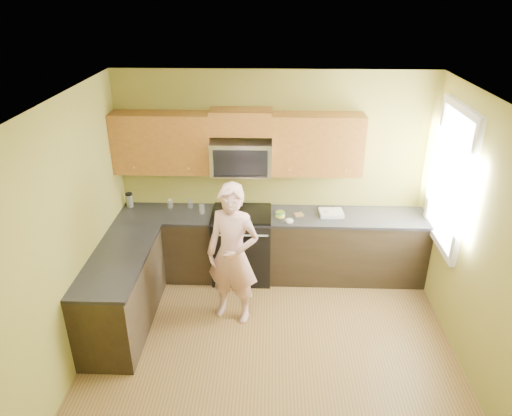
{
  "coord_description": "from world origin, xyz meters",
  "views": [
    {
      "loc": [
        -0.03,
        -3.74,
        3.64
      ],
      "look_at": [
        -0.2,
        1.3,
        1.2
      ],
      "focal_mm": 33.03,
      "sensor_mm": 36.0,
      "label": 1
    }
  ],
  "objects_px": {
    "woman": "(233,255)",
    "butter_tub": "(280,217)",
    "travel_mug": "(130,207)",
    "microwave": "(242,173)",
    "frying_pan": "(238,222)",
    "stove": "(242,244)"
  },
  "relations": [
    {
      "from": "microwave",
      "to": "travel_mug",
      "type": "height_order",
      "value": "microwave"
    },
    {
      "from": "frying_pan",
      "to": "travel_mug",
      "type": "xyz_separation_m",
      "value": [
        -1.47,
        0.44,
        -0.03
      ]
    },
    {
      "from": "woman",
      "to": "butter_tub",
      "type": "distance_m",
      "value": 1.0
    },
    {
      "from": "frying_pan",
      "to": "butter_tub",
      "type": "relative_size",
      "value": 3.49
    },
    {
      "from": "stove",
      "to": "frying_pan",
      "type": "height_order",
      "value": "frying_pan"
    },
    {
      "from": "stove",
      "to": "woman",
      "type": "xyz_separation_m",
      "value": [
        -0.05,
        -0.87,
        0.38
      ]
    },
    {
      "from": "butter_tub",
      "to": "woman",
      "type": "bearing_deg",
      "value": -123.08
    },
    {
      "from": "microwave",
      "to": "stove",
      "type": "bearing_deg",
      "value": -90.0
    },
    {
      "from": "microwave",
      "to": "butter_tub",
      "type": "distance_m",
      "value": 0.75
    },
    {
      "from": "woman",
      "to": "butter_tub",
      "type": "bearing_deg",
      "value": 74.73
    },
    {
      "from": "microwave",
      "to": "travel_mug",
      "type": "xyz_separation_m",
      "value": [
        -1.5,
        0.06,
        -0.53
      ]
    },
    {
      "from": "woman",
      "to": "travel_mug",
      "type": "xyz_separation_m",
      "value": [
        -1.45,
        1.06,
        0.07
      ]
    },
    {
      "from": "microwave",
      "to": "frying_pan",
      "type": "bearing_deg",
      "value": -94.39
    },
    {
      "from": "frying_pan",
      "to": "butter_tub",
      "type": "height_order",
      "value": "frying_pan"
    },
    {
      "from": "woman",
      "to": "travel_mug",
      "type": "distance_m",
      "value": 1.8
    },
    {
      "from": "microwave",
      "to": "butter_tub",
      "type": "xyz_separation_m",
      "value": [
        0.5,
        -0.17,
        -0.53
      ]
    },
    {
      "from": "butter_tub",
      "to": "microwave",
      "type": "bearing_deg",
      "value": 161.63
    },
    {
      "from": "frying_pan",
      "to": "travel_mug",
      "type": "relative_size",
      "value": 2.17
    },
    {
      "from": "stove",
      "to": "frying_pan",
      "type": "bearing_deg",
      "value": -96.53
    },
    {
      "from": "stove",
      "to": "microwave",
      "type": "distance_m",
      "value": 0.98
    },
    {
      "from": "travel_mug",
      "to": "microwave",
      "type": "bearing_deg",
      "value": -2.24
    },
    {
      "from": "microwave",
      "to": "travel_mug",
      "type": "relative_size",
      "value": 3.87
    }
  ]
}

